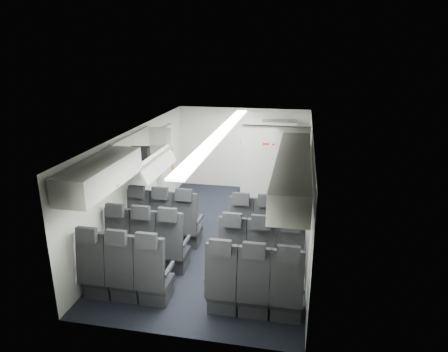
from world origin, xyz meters
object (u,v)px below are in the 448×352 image
at_px(flight_attendant, 249,174).
at_px(carry_on_bag, 139,153).
at_px(galley_unit, 278,158).
at_px(boarding_door, 166,165).
at_px(seat_row_rear, 188,282).
at_px(seat_row_front, 214,229).
at_px(seat_row_mid, 203,252).

xyz_separation_m(flight_attendant, carry_on_bag, (-1.79, -1.92, 0.91)).
height_order(galley_unit, boarding_door, galley_unit).
bearing_deg(galley_unit, seat_row_rear, -100.65).
distance_m(seat_row_front, seat_row_mid, 0.90).
relative_size(seat_row_rear, galley_unit, 1.75).
bearing_deg(galley_unit, flight_attendant, -114.30).
distance_m(boarding_door, flight_attendant, 2.02).
relative_size(seat_row_rear, boarding_door, 1.79).
relative_size(boarding_door, carry_on_bag, 5.28).
xyz_separation_m(seat_row_front, galley_unit, (0.95, 3.25, 0.55)).
relative_size(seat_row_mid, carry_on_bag, 9.45).
bearing_deg(flight_attendant, galley_unit, -17.84).
bearing_deg(seat_row_rear, carry_on_bag, 127.43).
bearing_deg(carry_on_bag, flight_attendant, 37.70).
xyz_separation_m(boarding_door, flight_attendant, (2.01, -0.11, -0.08)).
relative_size(seat_row_mid, galley_unit, 1.75).
bearing_deg(seat_row_front, seat_row_rear, -90.00).
bearing_deg(seat_row_rear, flight_attendant, 84.36).
xyz_separation_m(seat_row_mid, carry_on_bag, (-1.42, 0.96, 1.39)).
bearing_deg(galley_unit, seat_row_front, -106.28).
xyz_separation_m(seat_row_front, seat_row_mid, (0.00, -0.90, 0.00)).
relative_size(seat_row_front, boarding_door, 1.79).
distance_m(seat_row_rear, flight_attendant, 3.82).
xyz_separation_m(galley_unit, carry_on_bag, (-2.37, -3.20, 0.84)).
bearing_deg(carry_on_bag, galley_unit, 44.21).
xyz_separation_m(seat_row_rear, boarding_door, (-1.64, 3.89, 0.55)).
distance_m(seat_row_rear, carry_on_bag, 2.72).
bearing_deg(flight_attendant, seat_row_mid, 179.07).
relative_size(seat_row_front, carry_on_bag, 9.45).
bearing_deg(seat_row_front, galley_unit, 73.72).
bearing_deg(boarding_door, carry_on_bag, -83.87).
relative_size(flight_attendant, carry_on_bag, 4.97).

